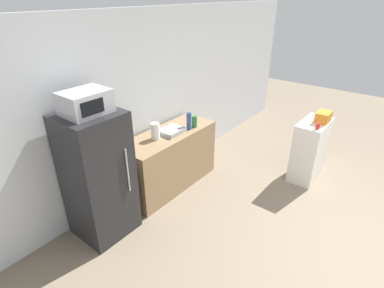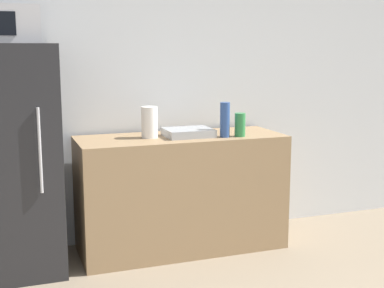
{
  "view_description": "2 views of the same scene",
  "coord_description": "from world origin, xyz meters",
  "px_view_note": "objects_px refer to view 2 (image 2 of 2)",
  "views": [
    {
      "loc": [
        -3.03,
        0.11,
        2.77
      ],
      "look_at": [
        -0.26,
        2.3,
        0.96
      ],
      "focal_mm": 28.0,
      "sensor_mm": 36.0,
      "label": 1
    },
    {
      "loc": [
        -1.41,
        -1.0,
        1.57
      ],
      "look_at": [
        -0.25,
        2.24,
        0.96
      ],
      "focal_mm": 50.0,
      "sensor_mm": 36.0,
      "label": 2
    }
  ],
  "objects_px": {
    "microwave": "(2,24)",
    "refrigerator": "(10,161)",
    "paper_towel_roll": "(149,122)",
    "bottle_tall": "(225,120)",
    "bottle_short": "(240,125)"
  },
  "relations": [
    {
      "from": "microwave",
      "to": "paper_towel_roll",
      "type": "height_order",
      "value": "microwave"
    },
    {
      "from": "refrigerator",
      "to": "microwave",
      "type": "distance_m",
      "value": 0.93
    },
    {
      "from": "microwave",
      "to": "refrigerator",
      "type": "bearing_deg",
      "value": 72.17
    },
    {
      "from": "microwave",
      "to": "bottle_tall",
      "type": "relative_size",
      "value": 1.8
    },
    {
      "from": "microwave",
      "to": "bottle_short",
      "type": "relative_size",
      "value": 2.66
    },
    {
      "from": "microwave",
      "to": "paper_towel_roll",
      "type": "relative_size",
      "value": 2.02
    },
    {
      "from": "refrigerator",
      "to": "paper_towel_roll",
      "type": "xyz_separation_m",
      "value": [
        1.01,
        0.03,
        0.22
      ]
    },
    {
      "from": "refrigerator",
      "to": "bottle_tall",
      "type": "distance_m",
      "value": 1.59
    },
    {
      "from": "refrigerator",
      "to": "bottle_tall",
      "type": "height_order",
      "value": "refrigerator"
    },
    {
      "from": "bottle_short",
      "to": "paper_towel_roll",
      "type": "relative_size",
      "value": 0.76
    },
    {
      "from": "bottle_short",
      "to": "bottle_tall",
      "type": "bearing_deg",
      "value": 176.05
    },
    {
      "from": "bottle_tall",
      "to": "bottle_short",
      "type": "bearing_deg",
      "value": -3.95
    },
    {
      "from": "bottle_tall",
      "to": "paper_towel_roll",
      "type": "xyz_separation_m",
      "value": [
        -0.55,
        0.16,
        -0.01
      ]
    },
    {
      "from": "refrigerator",
      "to": "bottle_short",
      "type": "bearing_deg",
      "value": -4.92
    },
    {
      "from": "bottle_tall",
      "to": "refrigerator",
      "type": "bearing_deg",
      "value": 175.0
    }
  ]
}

